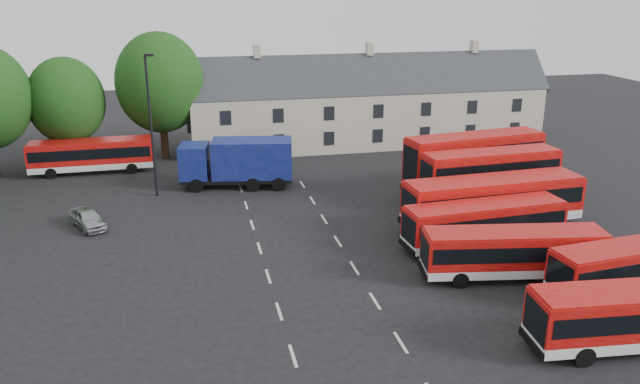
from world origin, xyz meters
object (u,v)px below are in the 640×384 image
(box_truck, at_px, (238,161))
(lamppost, at_px, (151,122))
(silver_car, at_px, (88,218))
(bus_dd_south, at_px, (490,175))

(box_truck, relative_size, lamppost, 0.85)
(box_truck, xyz_separation_m, silver_car, (-10.69, -6.67, -1.52))
(box_truck, distance_m, lamppost, 7.37)
(bus_dd_south, height_order, box_truck, bus_dd_south)
(box_truck, distance_m, silver_car, 12.69)
(bus_dd_south, bearing_deg, silver_car, 173.05)
(bus_dd_south, relative_size, lamppost, 0.95)
(box_truck, bearing_deg, silver_car, -138.48)
(bus_dd_south, bearing_deg, box_truck, 150.81)
(bus_dd_south, relative_size, box_truck, 1.13)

